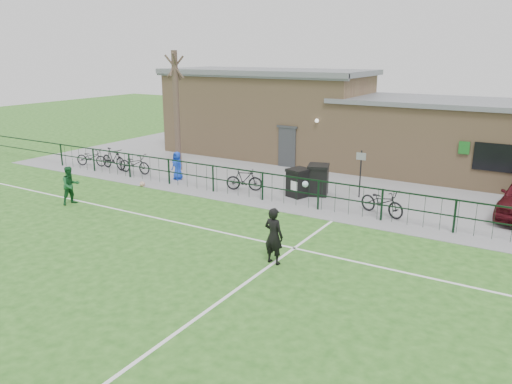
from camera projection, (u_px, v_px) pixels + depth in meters
The scene contains 20 objects.
ground at pixel (159, 282), 13.31m from camera, with size 90.00×90.00×0.00m, color #275C1B.
paving_strip at pixel (346, 177), 24.42m from camera, with size 34.00×13.00×0.02m, color gray.
pitch_line_touch at pixel (293, 207), 19.73m from camera, with size 28.00×0.10×0.01m, color white.
pitch_line_mid at pixel (241, 236), 16.60m from camera, with size 28.00×0.10×0.01m, color white.
pitch_line_perp at pixel (221, 301), 12.31m from camera, with size 0.10×16.00×0.01m, color white.
perimeter_fence at pixel (295, 191), 19.73m from camera, with size 28.00×0.10×1.20m, color black.
bare_tree at pixel (177, 112), 25.12m from camera, with size 0.30×0.30×6.00m, color #48352B.
wheelie_bin_left at pixel (299, 184), 20.99m from camera, with size 0.73×0.83×1.11m, color black.
wheelie_bin_right at pixel (318, 181), 21.23m from camera, with size 0.81×0.92×1.23m, color black.
sign_post at pixel (360, 174), 20.73m from camera, with size 0.06×0.06×2.00m, color black.
bicycle_a at pixel (91, 157), 26.64m from camera, with size 0.61×1.74×0.91m, color black.
bicycle_b at pixel (114, 159), 25.87m from camera, with size 0.52×1.84×1.11m, color black.
bicycle_c at pixel (134, 164), 25.01m from camera, with size 0.66×1.88×0.99m, color black.
bicycle_d at pixel (244, 180), 21.91m from camera, with size 0.46×1.63×0.98m, color black.
bicycle_e at pixel (382, 202), 18.62m from camera, with size 0.67×1.91×1.00m, color black.
spectator_child at pixel (177, 166), 23.77m from camera, with size 0.66×0.43×1.35m, color blue.
goalkeeper_kick at pixel (275, 234), 14.38m from camera, with size 1.15×3.88×1.68m.
outfield_player at pixel (71, 185), 19.94m from camera, with size 0.75×0.59×1.55m, color #175328.
ball_ground at pixel (142, 184), 22.69m from camera, with size 0.24×0.24×0.24m, color silver.
clubhouse at pixel (353, 123), 26.73m from camera, with size 24.25×5.40×4.96m.
Camera 1 is at (8.49, -9.06, 5.94)m, focal length 35.00 mm.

